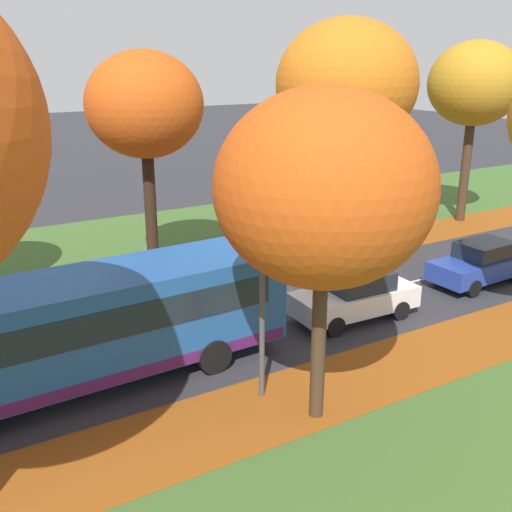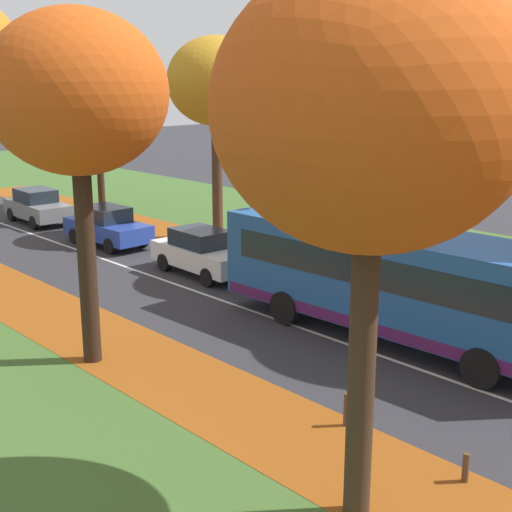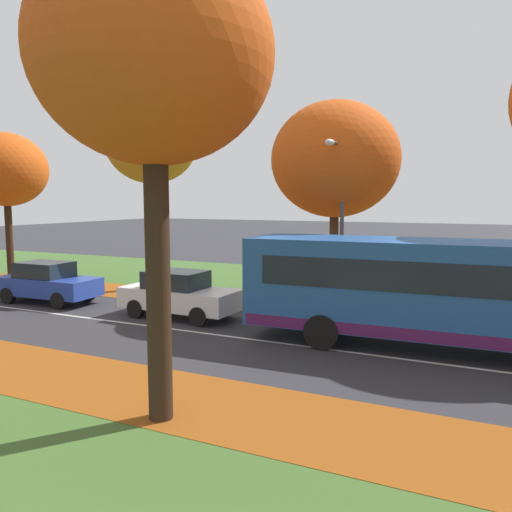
# 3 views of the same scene
# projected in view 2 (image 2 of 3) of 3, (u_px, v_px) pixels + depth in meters

# --- Properties ---
(leaf_litter_left) EXTENTS (2.80, 60.00, 0.00)m
(leaf_litter_left) POSITION_uv_depth(u_px,v_px,m) (168.00, 373.00, 17.12)
(leaf_litter_left) COLOR #8C4714
(leaf_litter_left) RESTS_ON grass_verge_left
(grass_verge_right) EXTENTS (12.00, 90.00, 0.01)m
(grass_verge_right) POSITION_uv_depth(u_px,v_px,m) (346.00, 241.00, 30.49)
(grass_verge_right) COLOR #3D6028
(grass_verge_right) RESTS_ON ground
(leaf_litter_right) EXTENTS (2.80, 60.00, 0.00)m
(leaf_litter_right) POSITION_uv_depth(u_px,v_px,m) (397.00, 294.00, 23.20)
(leaf_litter_right) COLOR #8C4714
(leaf_litter_right) RESTS_ON grass_verge_right
(road_centre_line) EXTENTS (0.12, 80.00, 0.01)m
(road_centre_line) POSITION_uv_depth(u_px,v_px,m) (173.00, 283.00, 24.40)
(road_centre_line) COLOR silver
(road_centre_line) RESTS_ON ground
(tree_left_near) EXTENTS (4.64, 4.64, 8.62)m
(tree_left_near) POSITION_uv_depth(u_px,v_px,m) (372.00, 110.00, 10.03)
(tree_left_near) COLOR #382619
(tree_left_near) RESTS_ON ground
(tree_left_mid) EXTENTS (4.23, 4.23, 8.47)m
(tree_left_mid) POSITION_uv_depth(u_px,v_px,m) (77.00, 95.00, 16.25)
(tree_left_mid) COLOR black
(tree_left_mid) RESTS_ON ground
(tree_right_mid) EXTENTS (4.76, 4.76, 7.70)m
(tree_right_mid) POSITION_uv_depth(u_px,v_px,m) (375.00, 118.00, 23.63)
(tree_right_mid) COLOR #422D1E
(tree_right_mid) RESTS_ON ground
(tree_right_far) EXTENTS (4.12, 4.12, 8.51)m
(tree_right_far) POSITION_uv_depth(u_px,v_px,m) (216.00, 83.00, 29.66)
(tree_right_far) COLOR #422D1E
(tree_right_far) RESTS_ON ground
(tree_right_distant) EXTENTS (4.23, 4.23, 7.55)m
(tree_right_distant) POSITION_uv_depth(u_px,v_px,m) (97.00, 101.00, 36.08)
(tree_right_distant) COLOR black
(tree_right_distant) RESTS_ON ground
(bollard_fourth) EXTENTS (0.12, 0.12, 0.56)m
(bollard_fourth) POSITION_uv_depth(u_px,v_px,m) (466.00, 468.00, 12.49)
(bollard_fourth) COLOR #4C3823
(bollard_fourth) RESTS_ON ground
(bollard_fifth) EXTENTS (0.12, 0.12, 0.72)m
(bollard_fifth) POSITION_uv_depth(u_px,v_px,m) (346.00, 410.00, 14.46)
(bollard_fifth) COLOR #4C3823
(bollard_fifth) RESTS_ON ground
(streetlamp_right) EXTENTS (1.89, 0.28, 6.00)m
(streetlamp_right) POSITION_uv_depth(u_px,v_px,m) (356.00, 179.00, 22.45)
(streetlamp_right) COLOR #47474C
(streetlamp_right) RESTS_ON ground
(bus) EXTENTS (2.92, 10.48, 2.98)m
(bus) POSITION_uv_depth(u_px,v_px,m) (395.00, 278.00, 18.93)
(bus) COLOR #1E5199
(bus) RESTS_ON ground
(car_white_lead) EXTENTS (1.90, 4.26, 1.62)m
(car_white_lead) POSITION_uv_depth(u_px,v_px,m) (202.00, 252.00, 25.32)
(car_white_lead) COLOR silver
(car_white_lead) RESTS_ON ground
(car_blue_following) EXTENTS (1.90, 4.26, 1.62)m
(car_blue_following) POSITION_uv_depth(u_px,v_px,m) (107.00, 226.00, 29.60)
(car_blue_following) COLOR #233D9E
(car_blue_following) RESTS_ON ground
(car_grey_third_in_line) EXTENTS (1.92, 4.27, 1.62)m
(car_grey_third_in_line) POSITION_uv_depth(u_px,v_px,m) (37.00, 206.00, 34.02)
(car_grey_third_in_line) COLOR slate
(car_grey_third_in_line) RESTS_ON ground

